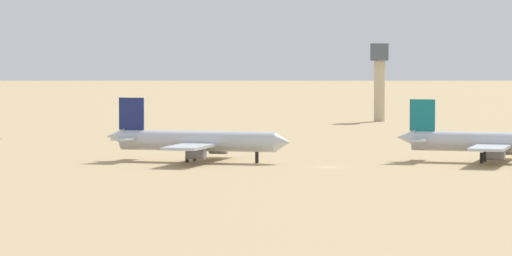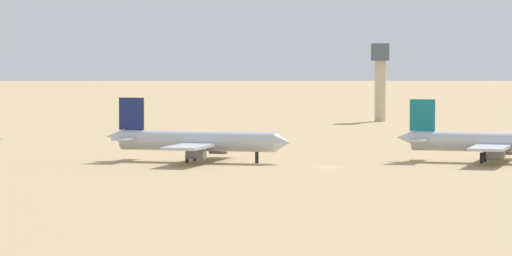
% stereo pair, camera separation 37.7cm
% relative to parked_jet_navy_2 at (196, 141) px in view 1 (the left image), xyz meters
% --- Properties ---
extents(ground, '(4000.00, 4000.00, 0.00)m').
position_rel_parked_jet_navy_2_xyz_m(ground, '(24.84, -8.84, -3.82)').
color(ground, tan).
extents(ridge_west, '(441.63, 351.58, 86.72)m').
position_rel_parked_jet_navy_2_xyz_m(ridge_west, '(-207.21, 994.90, 39.54)').
color(ridge_west, slate).
rests_on(ridge_west, ground).
extents(ridge_center, '(457.74, 342.70, 64.23)m').
position_rel_parked_jet_navy_2_xyz_m(ridge_center, '(-22.57, 1142.09, 28.29)').
color(ridge_center, slate).
rests_on(ridge_center, ground).
extents(parked_jet_navy_2, '(35.29, 29.99, 11.67)m').
position_rel_parked_jet_navy_2_xyz_m(parked_jet_navy_2, '(0.00, 0.00, 0.00)').
color(parked_jet_navy_2, silver).
rests_on(parked_jet_navy_2, ground).
extents(parked_jet_teal_3, '(34.41, 29.36, 11.40)m').
position_rel_parked_jet_navy_2_xyz_m(parked_jet_teal_3, '(53.09, 4.68, -0.09)').
color(parked_jet_teal_3, silver).
rests_on(parked_jet_teal_3, ground).
extents(control_tower, '(5.20, 5.20, 22.64)m').
position_rel_parked_jet_navy_2_xyz_m(control_tower, '(28.27, 156.79, 9.84)').
color(control_tower, '#C6B793').
rests_on(control_tower, ground).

